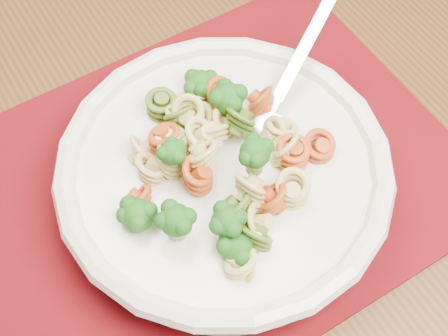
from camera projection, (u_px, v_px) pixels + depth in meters
name	position (u px, v px, depth m)	size (l,w,h in m)	color
dining_table	(165.00, 110.00, 0.72)	(1.57, 1.08, 0.72)	#4B3015
placemat	(212.00, 178.00, 0.57)	(0.43, 0.34, 0.00)	#54030F
pasta_bowl	(224.00, 173.00, 0.53)	(0.29, 0.29, 0.05)	silver
pasta_broccoli_heap	(224.00, 164.00, 0.52)	(0.24, 0.24, 0.06)	#D3C568
fork	(264.00, 124.00, 0.54)	(0.19, 0.02, 0.01)	silver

